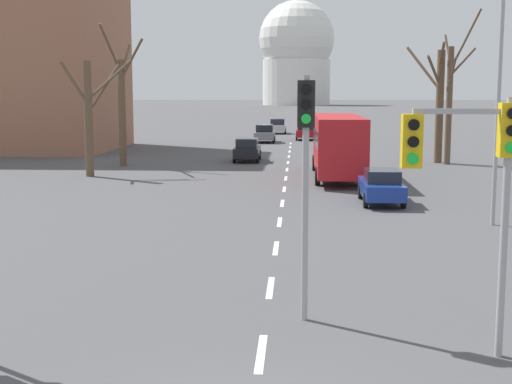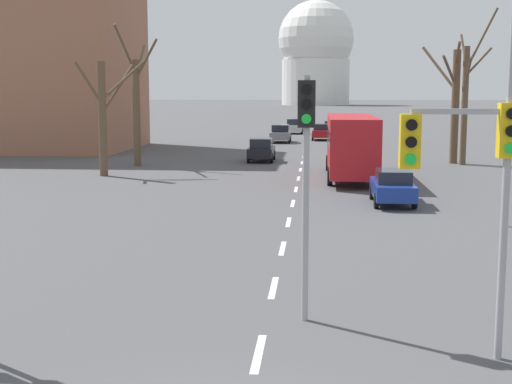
{
  "view_description": "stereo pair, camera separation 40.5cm",
  "coord_description": "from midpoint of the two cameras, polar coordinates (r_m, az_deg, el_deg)",
  "views": [
    {
      "loc": [
        0.65,
        -8.99,
        4.84
      ],
      "look_at": [
        -0.19,
        5.38,
        2.8
      ],
      "focal_mm": 50.0,
      "sensor_mm": 36.0,
      "label": 1
    },
    {
      "loc": [
        1.05,
        -8.96,
        4.84
      ],
      "look_at": [
        -0.19,
        5.38,
        2.8
      ],
      "focal_mm": 50.0,
      "sensor_mm": 36.0,
      "label": 2
    }
  ],
  "objects": [
    {
      "name": "lane_stripe_0",
      "position": [
        13.6,
        -0.47,
        -12.78
      ],
      "size": [
        0.16,
        2.0,
        0.01
      ],
      "primitive_type": "cube",
      "color": "silver",
      "rests_on": "ground_plane"
    },
    {
      "name": "lane_stripe_3",
      "position": [
        26.64,
        1.47,
        -2.41
      ],
      "size": [
        0.16,
        2.0,
        0.01
      ],
      "primitive_type": "cube",
      "color": "silver",
      "rests_on": "ground_plane"
    },
    {
      "name": "lane_stripe_9",
      "position": [
        53.41,
        2.43,
        2.85
      ],
      "size": [
        0.16,
        2.0,
        0.01
      ],
      "primitive_type": "cube",
      "color": "silver",
      "rests_on": "ground_plane"
    },
    {
      "name": "bare_tree_right_far",
      "position": [
        49.1,
        15.06,
        7.27
      ],
      "size": [
        1.99,
        3.15,
        10.12
      ],
      "color": "brown",
      "rests_on": "ground_plane"
    },
    {
      "name": "lane_stripe_12",
      "position": [
        66.86,
        2.62,
        3.9
      ],
      "size": [
        0.16,
        2.0,
        0.01
      ],
      "primitive_type": "cube",
      "color": "silver",
      "rests_on": "ground_plane"
    },
    {
      "name": "sedan_far_right",
      "position": [
        82.58,
        1.6,
        5.28
      ],
      "size": [
        1.95,
        3.86,
        1.7
      ],
      "color": "#B7B7BC",
      "rests_on": "ground_plane"
    },
    {
      "name": "lane_stripe_6",
      "position": [
        39.98,
        2.11,
        1.1
      ],
      "size": [
        0.16,
        2.0,
        0.01
      ],
      "primitive_type": "cube",
      "color": "silver",
      "rests_on": "ground_plane"
    },
    {
      "name": "lane_stripe_11",
      "position": [
        62.37,
        2.56,
        3.6
      ],
      "size": [
        0.16,
        2.0,
        0.01
      ],
      "primitive_type": "cube",
      "color": "silver",
      "rests_on": "ground_plane"
    },
    {
      "name": "traffic_signal_near_right",
      "position": [
        13.19,
        16.16,
        2.3
      ],
      "size": [
        2.06,
        0.34,
        4.74
      ],
      "color": "#9E9EA3",
      "rests_on": "ground_plane"
    },
    {
      "name": "sedan_near_right",
      "position": [
        49.59,
        -0.94,
        3.41
      ],
      "size": [
        1.78,
        3.91,
        1.62
      ],
      "color": "black",
      "rests_on": "ground_plane"
    },
    {
      "name": "lane_stripe_4",
      "position": [
        31.07,
        1.74,
        -0.9
      ],
      "size": [
        0.16,
        2.0,
        0.01
      ],
      "primitive_type": "cube",
      "color": "silver",
      "rests_on": "ground_plane"
    },
    {
      "name": "sedan_near_left",
      "position": [
        71.82,
        3.83,
        4.83
      ],
      "size": [
        1.97,
        3.82,
        1.62
      ],
      "color": "maroon",
      "rests_on": "ground_plane"
    },
    {
      "name": "lane_stripe_7",
      "position": [
        44.45,
        2.23,
        1.8
      ],
      "size": [
        0.16,
        2.0,
        0.01
      ],
      "primitive_type": "cube",
      "color": "silver",
      "rests_on": "ground_plane"
    },
    {
      "name": "apartment_block_left",
      "position": [
        63.78,
        -19.65,
        11.67
      ],
      "size": [
        18.0,
        14.0,
        18.75
      ],
      "primitive_type": "cube",
      "color": "#9E664C",
      "rests_on": "ground_plane"
    },
    {
      "name": "sedan_far_left",
      "position": [
        31.34,
        9.64,
        0.49
      ],
      "size": [
        1.75,
        4.13,
        1.5
      ],
      "color": "navy",
      "rests_on": "ground_plane"
    },
    {
      "name": "street_lamp_right",
      "position": [
        26.9,
        17.89,
        10.05
      ],
      "size": [
        2.06,
        0.36,
        9.96
      ],
      "color": "#9E9EA3",
      "rests_on": "ground_plane"
    },
    {
      "name": "sedan_mid_centre",
      "position": [
        68.15,
        0.53,
        4.7
      ],
      "size": [
        1.94,
        4.14,
        1.7
      ],
      "color": "slate",
      "rests_on": "ground_plane"
    },
    {
      "name": "bare_tree_left_near",
      "position": [
        41.86,
        -13.41,
        6.11
      ],
      "size": [
        3.61,
        2.41,
        6.73
      ],
      "color": "brown",
      "rests_on": "ground_plane"
    },
    {
      "name": "capitol_dome",
      "position": [
        259.36,
        3.22,
        11.05
      ],
      "size": [
        26.78,
        26.78,
        37.83
      ],
      "color": "silver",
      "rests_on": "ground_plane"
    },
    {
      "name": "bare_tree_right_near",
      "position": [
        49.98,
        14.17,
        7.03
      ],
      "size": [
        2.34,
        4.15,
        8.02
      ],
      "color": "brown",
      "rests_on": "ground_plane"
    },
    {
      "name": "sedan_distant_centre",
      "position": [
        78.88,
        4.57,
        5.11
      ],
      "size": [
        1.82,
        4.29,
        1.62
      ],
      "color": "silver",
      "rests_on": "ground_plane"
    },
    {
      "name": "bare_tree_left_far",
      "position": [
        47.04,
        -10.91,
        6.86
      ],
      "size": [
        2.54,
        4.58,
        8.99
      ],
      "color": "brown",
      "rests_on": "ground_plane"
    },
    {
      "name": "lane_stripe_10",
      "position": [
        57.89,
        2.5,
        3.26
      ],
      "size": [
        0.16,
        2.0,
        0.01
      ],
      "primitive_type": "cube",
      "color": "silver",
      "rests_on": "ground_plane"
    },
    {
      "name": "lane_stripe_5",
      "position": [
        35.52,
        1.95,
        0.23
      ],
      "size": [
        0.16,
        2.0,
        0.01
      ],
      "primitive_type": "cube",
      "color": "silver",
      "rests_on": "ground_plane"
    },
    {
      "name": "lane_stripe_8",
      "position": [
        48.93,
        2.34,
        2.38
      ],
      "size": [
        0.16,
        2.0,
        0.01
      ],
      "primitive_type": "cube",
      "color": "silver",
      "rests_on": "ground_plane"
    },
    {
      "name": "city_bus",
      "position": [
        40.19,
        6.28,
        4.03
      ],
      "size": [
        2.66,
        10.8,
        3.48
      ],
      "color": "red",
      "rests_on": "ground_plane"
    },
    {
      "name": "lane_stripe_1",
      "position": [
        17.87,
        0.5,
        -7.65
      ],
      "size": [
        0.16,
        2.0,
        0.01
      ],
      "primitive_type": "cube",
      "color": "silver",
      "rests_on": "ground_plane"
    },
    {
      "name": "lane_stripe_2",
      "position": [
        22.23,
        1.08,
        -4.51
      ],
      "size": [
        0.16,
        2.0,
        0.01
      ],
      "primitive_type": "cube",
      "color": "silver",
      "rests_on": "ground_plane"
    },
    {
      "name": "traffic_signal_centre_tall",
      "position": [
        14.77,
        3.21,
        3.22
      ],
      "size": [
        0.36,
        0.34,
        5.16
      ],
      "color": "#9E9EA3",
      "rests_on": "ground_plane"
    }
  ]
}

